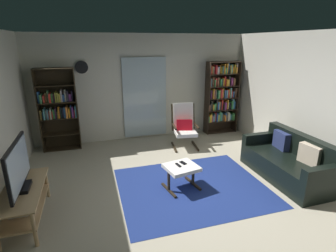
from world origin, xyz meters
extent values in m
plane|color=#AEA58E|center=(0.00, 0.00, 0.00)|extent=(7.02, 7.02, 0.00)
cube|color=beige|center=(0.00, 2.90, 1.30)|extent=(5.60, 0.06, 2.60)
cube|color=beige|center=(2.70, 0.00, 1.30)|extent=(0.06, 6.00, 2.60)
cube|color=silver|center=(0.03, 2.83, 1.05)|extent=(1.10, 0.01, 2.00)
cube|color=navy|center=(0.26, 0.15, 0.00)|extent=(2.47, 2.05, 0.01)
cube|color=tan|center=(-2.28, -0.01, 0.49)|extent=(0.50, 1.23, 0.02)
cube|color=tan|center=(-2.28, -0.01, 0.23)|extent=(0.46, 1.17, 0.02)
cylinder|color=tan|center=(-2.08, -0.58, 0.24)|extent=(0.05, 0.05, 0.48)
cylinder|color=tan|center=(-2.08, 0.55, 0.24)|extent=(0.05, 0.05, 0.48)
cylinder|color=tan|center=(-2.48, 0.55, 0.24)|extent=(0.05, 0.05, 0.48)
cube|color=silver|center=(-2.28, -0.13, 0.27)|extent=(0.30, 0.28, 0.07)
cube|color=black|center=(-2.28, -0.01, 0.53)|extent=(0.20, 0.32, 0.05)
cube|color=black|center=(-2.28, -0.01, 0.86)|extent=(0.04, 1.02, 0.61)
cube|color=silver|center=(-2.26, -0.01, 0.86)|extent=(0.01, 0.95, 0.55)
cube|color=black|center=(-2.40, 2.62, 0.93)|extent=(0.02, 0.30, 1.87)
cube|color=black|center=(-1.60, 2.62, 0.93)|extent=(0.02, 0.30, 1.87)
cube|color=black|center=(-2.00, 2.76, 0.93)|extent=(0.82, 0.02, 1.87)
cube|color=black|center=(-2.00, 2.62, 0.02)|extent=(0.79, 0.28, 0.02)
cube|color=black|center=(-2.00, 2.62, 0.37)|extent=(0.79, 0.28, 0.02)
cube|color=black|center=(-2.00, 2.62, 0.75)|extent=(0.79, 0.28, 0.02)
cube|color=black|center=(-2.00, 2.62, 1.12)|extent=(0.79, 0.28, 0.02)
cube|color=black|center=(-2.00, 2.62, 1.49)|extent=(0.79, 0.28, 0.02)
cube|color=black|center=(-2.00, 2.62, 1.85)|extent=(0.79, 0.28, 0.02)
cube|color=brown|center=(-2.36, 2.62, 0.86)|extent=(0.03, 0.22, 0.21)
cube|color=#2E66B4|center=(-2.33, 2.64, 0.83)|extent=(0.02, 0.11, 0.15)
cube|color=teal|center=(-2.30, 2.62, 0.88)|extent=(0.03, 0.23, 0.24)
cube|color=beige|center=(-2.26, 2.63, 0.85)|extent=(0.03, 0.13, 0.19)
cube|color=#5B90A4|center=(-2.23, 2.60, 0.87)|extent=(0.03, 0.16, 0.22)
cube|color=#BF3D35|center=(-2.20, 2.61, 0.84)|extent=(0.02, 0.13, 0.18)
cube|color=beige|center=(-2.16, 2.60, 0.88)|extent=(0.02, 0.19, 0.24)
cube|color=#D13E2E|center=(-2.14, 2.60, 0.84)|extent=(0.02, 0.10, 0.17)
cube|color=#3F8F41|center=(-2.10, 2.60, 0.86)|extent=(0.03, 0.15, 0.21)
cube|color=#2F2034|center=(-2.06, 2.62, 0.88)|extent=(0.03, 0.23, 0.24)
cube|color=olive|center=(-2.03, 2.62, 0.83)|extent=(0.02, 0.13, 0.16)
cube|color=orange|center=(-2.00, 2.60, 0.89)|extent=(0.03, 0.12, 0.26)
cube|color=#212F2B|center=(-1.96, 2.62, 0.88)|extent=(0.03, 0.13, 0.24)
cube|color=#202134|center=(-1.91, 2.63, 0.87)|extent=(0.03, 0.13, 0.23)
cube|color=#2E66B7|center=(-1.87, 2.61, 0.88)|extent=(0.04, 0.15, 0.24)
cube|color=orange|center=(-1.83, 2.60, 0.88)|extent=(0.04, 0.24, 0.26)
cube|color=orange|center=(-1.78, 2.61, 0.86)|extent=(0.03, 0.18, 0.22)
cube|color=#3C63B3|center=(-1.74, 2.62, 0.89)|extent=(0.02, 0.11, 0.27)
cube|color=purple|center=(-1.70, 2.60, 0.87)|extent=(0.02, 0.20, 0.24)
cube|color=red|center=(-1.67, 2.63, 0.84)|extent=(0.02, 0.19, 0.17)
cube|color=teal|center=(-1.64, 2.60, 0.89)|extent=(0.02, 0.23, 0.26)
cube|color=#3065AF|center=(-2.36, 2.62, 1.25)|extent=(0.04, 0.17, 0.24)
cube|color=#3F7E4D|center=(-2.32, 2.60, 1.22)|extent=(0.04, 0.23, 0.19)
cube|color=red|center=(-2.26, 2.60, 1.21)|extent=(0.04, 0.13, 0.16)
cube|color=brown|center=(-2.22, 2.63, 1.24)|extent=(0.04, 0.12, 0.22)
cube|color=#43794A|center=(-2.17, 2.60, 1.26)|extent=(0.03, 0.14, 0.26)
cube|color=red|center=(-2.14, 2.60, 1.23)|extent=(0.04, 0.21, 0.20)
cube|color=#2E7A3C|center=(-2.09, 2.63, 1.22)|extent=(0.04, 0.20, 0.19)
cube|color=black|center=(-2.05, 2.62, 1.22)|extent=(0.03, 0.21, 0.18)
cube|color=olive|center=(-2.02, 2.63, 1.24)|extent=(0.03, 0.23, 0.22)
cube|color=#9D9937|center=(-1.98, 2.61, 1.24)|extent=(0.03, 0.21, 0.21)
cube|color=gold|center=(-1.94, 2.60, 1.22)|extent=(0.03, 0.18, 0.19)
cube|color=#BEB1AA|center=(-1.90, 2.63, 1.26)|extent=(0.03, 0.22, 0.26)
cube|color=#2F60AD|center=(-1.86, 2.63, 1.21)|extent=(0.04, 0.15, 0.15)
cube|color=beige|center=(-1.82, 2.61, 1.26)|extent=(0.03, 0.12, 0.26)
cube|color=#23212B|center=(-1.78, 2.61, 1.25)|extent=(0.04, 0.19, 0.24)
cube|color=#8B3C91|center=(-1.73, 2.63, 1.21)|extent=(0.04, 0.12, 0.16)
cube|color=#231B34|center=(-1.68, 2.61, 1.25)|extent=(0.02, 0.14, 0.24)
cube|color=black|center=(1.67, 2.66, 0.96)|extent=(0.02, 0.30, 1.92)
cube|color=black|center=(2.52, 2.66, 0.96)|extent=(0.02, 0.30, 1.92)
cube|color=black|center=(2.09, 2.80, 0.96)|extent=(0.87, 0.02, 1.92)
cube|color=black|center=(2.09, 2.66, 0.02)|extent=(0.84, 0.28, 0.02)
cube|color=black|center=(2.09, 2.66, 0.32)|extent=(0.84, 0.28, 0.02)
cube|color=black|center=(2.09, 2.66, 0.64)|extent=(0.84, 0.28, 0.02)
cube|color=black|center=(2.09, 2.66, 0.96)|extent=(0.84, 0.28, 0.02)
cube|color=black|center=(2.09, 2.66, 1.28)|extent=(0.84, 0.28, 0.02)
cube|color=black|center=(2.09, 2.66, 1.60)|extent=(0.84, 0.28, 0.02)
cube|color=black|center=(2.09, 2.66, 1.90)|extent=(0.84, 0.28, 0.02)
cube|color=#439053|center=(1.70, 2.65, 0.41)|extent=(0.03, 0.20, 0.16)
cube|color=orange|center=(1.75, 2.65, 0.43)|extent=(0.04, 0.20, 0.20)
cube|color=#A09A34|center=(1.79, 2.67, 0.45)|extent=(0.03, 0.20, 0.24)
cube|color=#99448E|center=(1.82, 2.65, 0.41)|extent=(0.02, 0.15, 0.17)
cube|color=#578DA4|center=(1.86, 2.66, 0.42)|extent=(0.02, 0.16, 0.18)
cube|color=#5C8C93|center=(1.89, 2.68, 0.44)|extent=(0.02, 0.18, 0.22)
cube|color=red|center=(1.92, 2.66, 0.45)|extent=(0.03, 0.10, 0.24)
cube|color=blue|center=(1.96, 2.66, 0.45)|extent=(0.02, 0.20, 0.24)
cube|color=#9BA03D|center=(2.00, 2.65, 0.42)|extent=(0.04, 0.14, 0.18)
cube|color=#388552|center=(2.05, 2.67, 0.46)|extent=(0.04, 0.15, 0.26)
cube|color=teal|center=(2.10, 2.66, 0.44)|extent=(0.04, 0.12, 0.22)
cube|color=brown|center=(2.15, 2.67, 0.42)|extent=(0.04, 0.22, 0.18)
cube|color=orange|center=(2.19, 2.66, 0.41)|extent=(0.04, 0.24, 0.16)
cube|color=#3D68B3|center=(2.23, 2.67, 0.43)|extent=(0.04, 0.14, 0.21)
cube|color=beige|center=(2.28, 2.66, 0.45)|extent=(0.03, 0.23, 0.25)
cube|color=#C0B3A8|center=(2.32, 2.67, 0.43)|extent=(0.04, 0.23, 0.21)
cube|color=teal|center=(2.35, 2.66, 0.43)|extent=(0.02, 0.16, 0.20)
cube|color=#276BB7|center=(2.38, 2.66, 0.40)|extent=(0.03, 0.11, 0.15)
cube|color=#427F53|center=(2.42, 2.65, 0.41)|extent=(0.03, 0.11, 0.16)
cube|color=#438E3F|center=(2.45, 2.65, 0.43)|extent=(0.03, 0.23, 0.21)
cube|color=brown|center=(1.71, 2.66, 0.73)|extent=(0.04, 0.19, 0.16)
cube|color=#261E28|center=(1.75, 2.66, 0.73)|extent=(0.03, 0.17, 0.17)
cube|color=#252821|center=(1.79, 2.66, 0.78)|extent=(0.04, 0.15, 0.26)
cube|color=#A18D28|center=(1.83, 2.64, 0.73)|extent=(0.04, 0.15, 0.16)
cube|color=#317D52|center=(1.87, 2.67, 0.74)|extent=(0.03, 0.19, 0.18)
cube|color=#388D3B|center=(1.91, 2.66, 0.74)|extent=(0.02, 0.12, 0.19)
cube|color=black|center=(1.95, 2.66, 0.78)|extent=(0.04, 0.13, 0.26)
cube|color=#285CAA|center=(1.99, 2.66, 0.75)|extent=(0.04, 0.11, 0.21)
cube|color=gold|center=(2.03, 2.67, 0.77)|extent=(0.02, 0.12, 0.24)
cube|color=black|center=(2.06, 2.65, 0.75)|extent=(0.03, 0.11, 0.21)
cube|color=red|center=(2.10, 2.66, 0.78)|extent=(0.03, 0.13, 0.26)
cube|color=#292024|center=(2.14, 2.64, 0.73)|extent=(0.03, 0.19, 0.17)
cube|color=#8F3392|center=(2.18, 2.65, 0.74)|extent=(0.03, 0.22, 0.19)
cube|color=brown|center=(2.21, 2.67, 0.76)|extent=(0.03, 0.11, 0.23)
cube|color=orange|center=(2.25, 2.66, 0.78)|extent=(0.02, 0.19, 0.26)
cube|color=#529C92|center=(2.29, 2.68, 0.74)|extent=(0.04, 0.10, 0.18)
cube|color=#28222C|center=(2.34, 2.66, 0.73)|extent=(0.04, 0.12, 0.16)
cube|color=#37904A|center=(2.38, 2.64, 0.76)|extent=(0.03, 0.19, 0.22)
cube|color=teal|center=(2.43, 2.66, 0.78)|extent=(0.04, 0.15, 0.26)
cube|color=#296AB2|center=(2.46, 2.67, 0.75)|extent=(0.02, 0.20, 0.20)
cube|color=#2C8B49|center=(1.71, 2.67, 1.10)|extent=(0.04, 0.10, 0.27)
cube|color=#8A468C|center=(1.76, 2.66, 1.08)|extent=(0.04, 0.13, 0.22)
cube|color=orange|center=(1.80, 2.65, 1.10)|extent=(0.03, 0.22, 0.26)
cube|color=#993D85|center=(1.84, 2.66, 1.07)|extent=(0.02, 0.15, 0.21)
cube|color=brown|center=(1.87, 2.64, 1.09)|extent=(0.03, 0.17, 0.25)
cube|color=teal|center=(1.91, 2.66, 1.05)|extent=(0.03, 0.11, 0.16)
cube|color=#2F834C|center=(1.94, 2.64, 1.08)|extent=(0.03, 0.22, 0.22)
cube|color=#AA883D|center=(1.99, 2.66, 1.08)|extent=(0.04, 0.19, 0.23)
cube|color=red|center=(2.02, 2.65, 1.10)|extent=(0.02, 0.23, 0.26)
cube|color=#C73D28|center=(2.06, 2.67, 1.09)|extent=(0.04, 0.21, 0.24)
cube|color=#A79B2D|center=(2.11, 2.68, 1.10)|extent=(0.03, 0.14, 0.26)
cube|color=#3A5FA4|center=(2.15, 2.68, 1.07)|extent=(0.03, 0.23, 0.21)
cube|color=teal|center=(2.19, 2.66, 1.07)|extent=(0.04, 0.23, 0.21)
cube|color=red|center=(2.24, 2.65, 1.07)|extent=(0.04, 0.13, 0.21)
cube|color=orange|center=(2.28, 2.68, 1.08)|extent=(0.02, 0.20, 0.23)
cube|color=#589AA2|center=(2.32, 2.67, 1.10)|extent=(0.03, 0.23, 0.26)
cube|color=red|center=(2.36, 2.68, 1.06)|extent=(0.04, 0.17, 0.19)
cube|color=#3E61A4|center=(2.42, 2.67, 1.04)|extent=(0.04, 0.13, 0.15)
cube|color=brown|center=(2.47, 2.64, 1.09)|extent=(0.04, 0.13, 0.25)
cube|color=red|center=(1.70, 2.67, 1.38)|extent=(0.03, 0.19, 0.19)
cube|color=teal|center=(1.74, 2.67, 1.39)|extent=(0.04, 0.15, 0.20)
cube|color=brown|center=(1.78, 2.65, 1.41)|extent=(0.03, 0.17, 0.24)
cube|color=#377B3E|center=(1.82, 2.64, 1.38)|extent=(0.02, 0.24, 0.18)
cube|color=#C93439|center=(1.85, 2.68, 1.40)|extent=(0.02, 0.23, 0.22)
cube|color=#CA3E37|center=(1.88, 2.68, 1.40)|extent=(0.03, 0.15, 0.22)
cube|color=brown|center=(1.93, 2.65, 1.40)|extent=(0.04, 0.13, 0.23)
cube|color=#20301F|center=(1.97, 2.67, 1.40)|extent=(0.03, 0.13, 0.22)
cube|color=#3B8E4B|center=(2.01, 2.67, 1.38)|extent=(0.04, 0.18, 0.19)
cube|color=#243030|center=(2.06, 2.67, 1.38)|extent=(0.04, 0.16, 0.19)
cube|color=orange|center=(2.10, 2.66, 1.39)|extent=(0.03, 0.12, 0.21)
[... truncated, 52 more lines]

